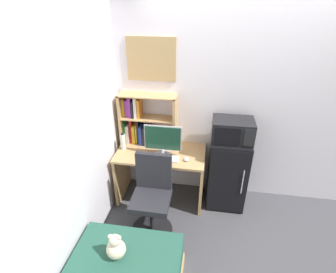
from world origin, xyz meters
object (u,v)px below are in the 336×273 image
(keyboard, at_px, (163,158))
(microwave, at_px, (233,130))
(water_bottle, at_px, (123,142))
(wall_corkboard, at_px, (151,59))
(mini_fridge, at_px, (227,172))
(teddy_bear, at_px, (116,247))
(desk_chair, at_px, (152,200))
(hutch_bookshelf, at_px, (141,121))
(monitor, at_px, (163,140))
(computer_mouse, at_px, (186,159))

(keyboard, distance_m, microwave, 0.90)
(water_bottle, distance_m, wall_corkboard, 1.07)
(microwave, bearing_deg, mini_fridge, -90.17)
(teddy_bear, bearing_deg, mini_fridge, 53.15)
(desk_chair, bearing_deg, microwave, 36.28)
(hutch_bookshelf, bearing_deg, water_bottle, -132.44)
(water_bottle, height_order, teddy_bear, water_bottle)
(keyboard, height_order, desk_chair, desk_chair)
(teddy_bear, xyz_separation_m, wall_corkboard, (0.01, 1.59, 1.29))
(water_bottle, distance_m, mini_fridge, 1.39)
(wall_corkboard, bearing_deg, microwave, -13.02)
(microwave, distance_m, wall_corkboard, 1.27)
(keyboard, relative_size, teddy_bear, 1.49)
(monitor, height_order, computer_mouse, monitor)
(keyboard, height_order, teddy_bear, keyboard)
(hutch_bookshelf, height_order, microwave, hutch_bookshelf)
(water_bottle, height_order, wall_corkboard, wall_corkboard)
(hutch_bookshelf, height_order, mini_fridge, hutch_bookshelf)
(wall_corkboard, bearing_deg, desk_chair, -79.59)
(desk_chair, bearing_deg, monitor, 85.76)
(computer_mouse, bearing_deg, teddy_bear, -113.41)
(keyboard, xyz_separation_m, wall_corkboard, (-0.21, 0.45, 1.07))
(computer_mouse, height_order, water_bottle, water_bottle)
(mini_fridge, height_order, wall_corkboard, wall_corkboard)
(microwave, height_order, desk_chair, microwave)
(mini_fridge, bearing_deg, monitor, -171.80)
(computer_mouse, bearing_deg, mini_fridge, 21.05)
(hutch_bookshelf, height_order, water_bottle, hutch_bookshelf)
(monitor, relative_size, mini_fridge, 0.48)
(monitor, distance_m, wall_corkboard, 0.96)
(water_bottle, bearing_deg, teddy_bear, -76.00)
(hutch_bookshelf, distance_m, wall_corkboard, 0.78)
(water_bottle, relative_size, microwave, 0.48)
(hutch_bookshelf, distance_m, mini_fridge, 1.29)
(monitor, bearing_deg, water_bottle, 174.37)
(water_bottle, relative_size, desk_chair, 0.24)
(desk_chair, distance_m, teddy_bear, 0.76)
(hutch_bookshelf, xyz_separation_m, monitor, (0.33, -0.26, -0.11))
(keyboard, bearing_deg, hutch_bookshelf, 134.32)
(mini_fridge, bearing_deg, water_bottle, -177.18)
(mini_fridge, height_order, microwave, microwave)
(mini_fridge, bearing_deg, desk_chair, -143.85)
(hutch_bookshelf, bearing_deg, computer_mouse, -28.25)
(water_bottle, xyz_separation_m, desk_chair, (0.49, -0.56, -0.40))
(water_bottle, bearing_deg, computer_mouse, -9.14)
(water_bottle, distance_m, desk_chair, 0.84)
(keyboard, relative_size, mini_fridge, 0.41)
(microwave, distance_m, desk_chair, 1.24)
(computer_mouse, relative_size, desk_chair, 0.09)
(mini_fridge, bearing_deg, teddy_bear, -126.85)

